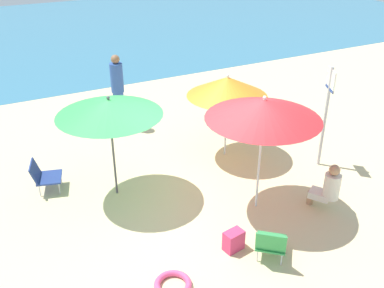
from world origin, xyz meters
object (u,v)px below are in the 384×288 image
(beach_chair_c, at_px, (43,175))
(umbrella_orange, at_px, (227,86))
(beach_chair_a, at_px, (229,115))
(beach_chair_b, at_px, (271,243))
(swim_ring, at_px, (173,285))
(umbrella_green, at_px, (109,107))
(warning_sign, at_px, (327,103))
(umbrella_red, at_px, (264,109))
(beach_bag, at_px, (234,241))
(person_b, at_px, (328,187))
(person_a, at_px, (118,91))

(beach_chair_c, bearing_deg, umbrella_orange, 10.34)
(beach_chair_a, height_order, beach_chair_c, beach_chair_a)
(beach_chair_b, xyz_separation_m, swim_ring, (-1.54, 0.17, -0.28))
(umbrella_green, xyz_separation_m, warning_sign, (4.13, -0.91, -0.37))
(umbrella_red, bearing_deg, beach_chair_a, 67.11)
(umbrella_red, height_order, umbrella_orange, umbrella_red)
(warning_sign, bearing_deg, swim_ring, -131.84)
(swim_ring, relative_size, beach_bag, 1.60)
(swim_ring, bearing_deg, person_b, 8.05)
(umbrella_orange, bearing_deg, person_a, 122.95)
(beach_chair_c, bearing_deg, person_a, 58.67)
(beach_chair_a, relative_size, beach_chair_b, 0.99)
(umbrella_red, xyz_separation_m, person_a, (-1.06, 4.34, -0.97))
(warning_sign, bearing_deg, person_a, 155.79)
(beach_bag, bearing_deg, umbrella_orange, 61.36)
(beach_chair_a, xyz_separation_m, beach_chair_c, (-4.58, -0.80, 0.01))
(umbrella_red, bearing_deg, umbrella_orange, 75.35)
(beach_chair_b, height_order, beach_bag, beach_chair_b)
(umbrella_red, distance_m, beach_chair_b, 2.11)
(umbrella_red, xyz_separation_m, swim_ring, (-2.16, -1.09, -1.85))
(beach_chair_a, bearing_deg, beach_bag, 4.09)
(warning_sign, distance_m, beach_bag, 3.56)
(umbrella_green, bearing_deg, beach_chair_b, -62.21)
(beach_chair_b, bearing_deg, warning_sign, -13.81)
(umbrella_red, height_order, beach_chair_b, umbrella_red)
(beach_chair_a, relative_size, beach_bag, 2.10)
(person_a, bearing_deg, umbrella_green, -82.30)
(beach_chair_c, bearing_deg, swim_ring, -55.92)
(beach_chair_a, distance_m, beach_bag, 4.50)
(beach_chair_a, relative_size, warning_sign, 0.33)
(person_b, xyz_separation_m, warning_sign, (0.97, 1.27, 0.93))
(umbrella_red, xyz_separation_m, beach_bag, (-0.98, -0.80, -1.73))
(beach_chair_c, bearing_deg, warning_sign, -1.38)
(umbrella_red, distance_m, person_b, 1.90)
(beach_chair_c, bearing_deg, person_b, -18.07)
(person_a, distance_m, warning_sign, 4.84)
(umbrella_red, relative_size, umbrella_green, 1.09)
(swim_ring, bearing_deg, warning_sign, 22.34)
(person_a, relative_size, person_b, 2.00)
(person_b, bearing_deg, beach_bag, 62.51)
(person_a, bearing_deg, beach_chair_c, -109.01)
(beach_chair_c, height_order, warning_sign, warning_sign)
(umbrella_green, height_order, person_a, umbrella_green)
(umbrella_orange, xyz_separation_m, beach_chair_c, (-3.78, 0.36, -1.25))
(beach_chair_b, relative_size, beach_chair_c, 1.11)
(beach_chair_b, bearing_deg, swim_ring, 124.40)
(umbrella_orange, distance_m, person_a, 2.95)
(umbrella_green, xyz_separation_m, umbrella_orange, (2.60, 0.37, -0.18))
(umbrella_red, xyz_separation_m, beach_chair_a, (1.30, 3.08, -1.58))
(beach_chair_b, bearing_deg, umbrella_green, 68.45)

